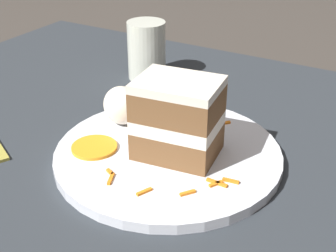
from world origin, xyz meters
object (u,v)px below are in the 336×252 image
Objects in this scene: orange_garnish at (93,148)px; plate at (168,154)px; cream_dollop at (122,105)px; drinking_glass at (147,54)px; cake_slice at (178,118)px.

plate is at bearing 29.78° from orange_garnish.
drinking_glass is at bearing 112.36° from cream_dollop.
orange_garnish is at bearing -72.15° from drinking_glass.
plate is at bearing -18.56° from cream_dollop.
orange_garnish is at bearing -150.22° from plate.
orange_garnish is 0.27m from drinking_glass.
plate is 2.69× the size of cake_slice.
plate is at bearing -99.50° from cake_slice.
cream_dollop is at bearing -113.97° from cake_slice.
cream_dollop is 0.93× the size of orange_garnish.
cream_dollop is at bearing 161.44° from plate.
orange_garnish is at bearing -83.55° from cream_dollop.
cake_slice reaches higher than drinking_glass.
drinking_glass is (-0.07, 0.18, 0.00)m from cream_dollop.
drinking_glass reaches higher than plate.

